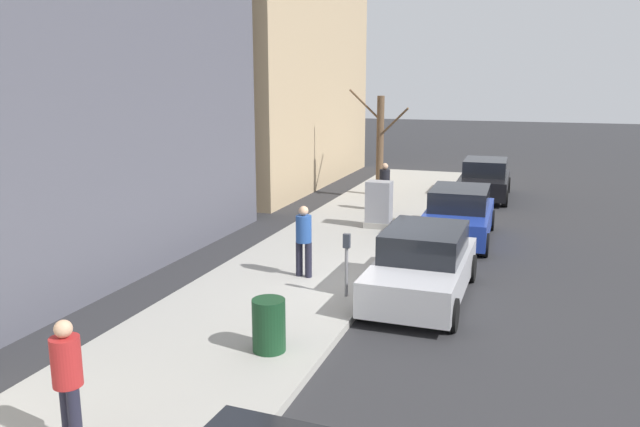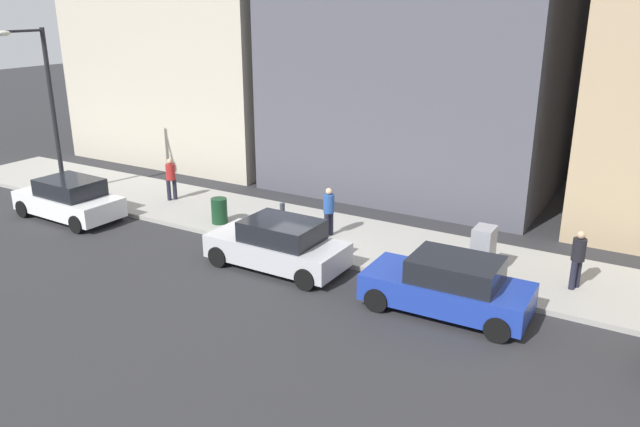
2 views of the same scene
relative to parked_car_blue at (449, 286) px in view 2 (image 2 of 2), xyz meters
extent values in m
plane|color=#2B2B2D|center=(1.12, 5.35, -0.74)|extent=(120.00, 120.00, 0.00)
cube|color=#9E9B93|center=(3.12, 5.35, -0.66)|extent=(4.00, 36.00, 0.15)
cube|color=#1E389E|center=(0.00, 0.05, -0.17)|extent=(1.89, 4.24, 0.70)
cube|color=black|center=(0.00, -0.15, 0.48)|extent=(1.65, 2.23, 0.60)
cylinder|color=black|center=(-0.88, 1.59, -0.42)|extent=(0.23, 0.64, 0.64)
cylinder|color=black|center=(0.82, 1.62, -0.42)|extent=(0.23, 0.64, 0.64)
cylinder|color=black|center=(-0.82, -1.51, -0.42)|extent=(0.23, 0.64, 0.64)
cylinder|color=black|center=(0.88, -1.48, -0.42)|extent=(0.23, 0.64, 0.64)
cube|color=#B7B7BC|center=(0.11, 5.37, -0.17)|extent=(1.84, 4.22, 0.70)
cube|color=black|center=(0.11, 5.17, 0.48)|extent=(1.62, 2.22, 0.60)
cylinder|color=black|center=(-0.72, 6.93, -0.42)|extent=(0.23, 0.64, 0.64)
cylinder|color=black|center=(0.98, 6.91, -0.42)|extent=(0.23, 0.64, 0.64)
cylinder|color=black|center=(-0.75, 3.83, -0.42)|extent=(0.23, 0.64, 0.64)
cylinder|color=black|center=(0.95, 3.81, -0.42)|extent=(0.23, 0.64, 0.64)
cube|color=white|center=(-0.06, 14.47, -0.17)|extent=(1.96, 4.26, 0.70)
cube|color=black|center=(-0.07, 14.27, 0.48)|extent=(1.68, 2.26, 0.60)
cylinder|color=black|center=(-0.86, 16.05, -0.42)|extent=(0.24, 0.65, 0.64)
cylinder|color=black|center=(0.84, 15.99, -0.42)|extent=(0.24, 0.65, 0.64)
cylinder|color=black|center=(-0.97, 12.95, -0.42)|extent=(0.24, 0.65, 0.64)
cylinder|color=black|center=(0.73, 12.89, -0.42)|extent=(0.24, 0.65, 0.64)
cylinder|color=slate|center=(1.57, 6.13, -0.06)|extent=(0.07, 0.07, 1.05)
cube|color=#2D333D|center=(1.57, 6.13, 0.61)|extent=(0.14, 0.10, 0.30)
cube|color=#A8A399|center=(2.42, -0.15, -0.50)|extent=(0.83, 0.61, 0.18)
cube|color=#939399|center=(2.42, -0.15, 0.22)|extent=(0.75, 0.55, 1.25)
cylinder|color=black|center=(1.67, 16.99, 2.66)|extent=(0.18, 0.18, 6.50)
cylinder|color=black|center=(0.87, 16.99, 5.81)|extent=(1.60, 0.10, 0.10)
ellipsoid|color=beige|center=(0.07, 16.99, 5.76)|extent=(0.56, 0.32, 0.20)
cylinder|color=#14381E|center=(2.02, 9.12, -0.14)|extent=(0.56, 0.56, 0.90)
cylinder|color=#1E1E2D|center=(2.94, -2.65, -0.18)|extent=(0.16, 0.16, 0.82)
cylinder|color=#1E1E2D|center=(2.72, -2.55, -0.18)|extent=(0.16, 0.16, 0.82)
cylinder|color=black|center=(2.83, -2.60, 0.54)|extent=(0.36, 0.36, 0.62)
sphere|color=tan|center=(2.83, -2.60, 0.96)|extent=(0.22, 0.22, 0.22)
cylinder|color=#1E1E2D|center=(2.76, 5.19, -0.18)|extent=(0.16, 0.16, 0.82)
cylinder|color=#1E1E2D|center=(3.00, 5.15, -0.18)|extent=(0.16, 0.16, 0.82)
cylinder|color=#23478C|center=(2.88, 5.17, 0.54)|extent=(0.36, 0.36, 0.62)
sphere|color=tan|center=(2.88, 5.17, 0.96)|extent=(0.22, 0.22, 0.22)
cylinder|color=#1E1E2D|center=(3.30, 12.42, -0.18)|extent=(0.16, 0.16, 0.82)
cylinder|color=#1E1E2D|center=(3.09, 12.54, -0.18)|extent=(0.16, 0.16, 0.82)
cylinder|color=#A52323|center=(3.20, 12.48, 0.54)|extent=(0.36, 0.36, 0.62)
sphere|color=tan|center=(3.20, 12.48, 0.96)|extent=(0.22, 0.22, 0.22)
camera|label=1|loc=(-1.98, 18.06, 3.88)|focal=35.00mm
camera|label=2|loc=(-14.04, -4.51, 6.87)|focal=35.00mm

